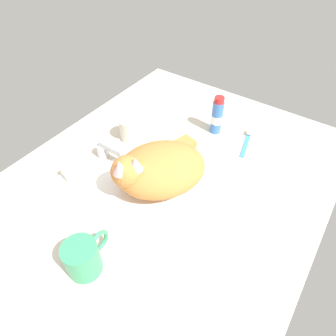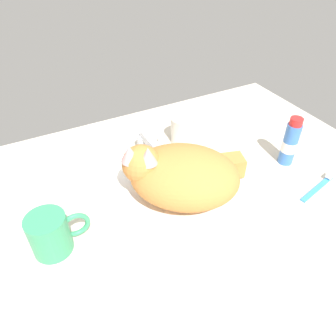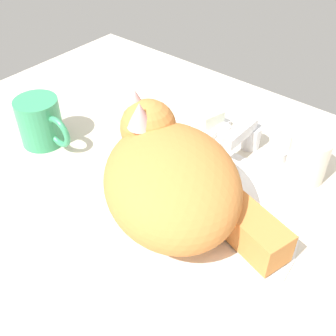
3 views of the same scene
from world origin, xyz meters
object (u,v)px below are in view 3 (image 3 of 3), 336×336
Objects in this scene: faucet at (247,137)px; cat at (173,176)px; rinse_cup at (308,159)px; coffee_mug at (41,122)px; soap_bar at (202,113)px.

faucet is 0.44× the size of cat.
rinse_cup reaches higher than faucet.
coffee_mug is (-28.85, -21.08, 1.57)cm from faucet.
cat is at bearing -64.61° from soap_bar.
rinse_cup is at bearing -2.09° from faucet.
faucet reaches higher than soap_bar.
rinse_cup is 21.58cm from soap_bar.
faucet is at bearing 177.91° from rinse_cup.
soap_bar is (-10.01, 21.10, -4.24)cm from cat.
soap_bar is at bearing 172.93° from faucet.
cat reaches higher than rinse_cup.
rinse_cup reaches higher than soap_bar.
rinse_cup is at bearing 59.40° from cat.
coffee_mug is 1.54× the size of rinse_cup.
coffee_mug is 29.00cm from soap_bar.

